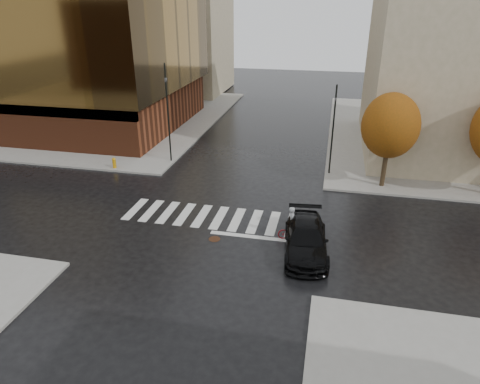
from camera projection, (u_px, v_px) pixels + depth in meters
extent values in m
plane|color=black|center=(217.00, 222.00, 25.53)|extent=(120.00, 120.00, 0.00)
cube|color=gray|center=(87.00, 115.00, 48.28)|extent=(30.00, 30.00, 0.15)
cube|color=silver|center=(219.00, 218.00, 25.98)|extent=(12.00, 3.00, 0.01)
cube|color=#622D17|center=(60.00, 102.00, 44.95)|extent=(26.00, 18.00, 4.00)
cube|color=olive|center=(45.00, 21.00, 41.64)|extent=(27.00, 19.00, 12.00)
cube|color=tan|center=(480.00, 40.00, 33.52)|extent=(16.00, 16.00, 18.00)
cube|color=tan|center=(173.00, 14.00, 57.35)|extent=(14.00, 12.00, 20.00)
cylinder|color=#2E2314|center=(384.00, 167.00, 29.51)|extent=(0.32, 0.32, 2.80)
ellipsoid|color=#8D440D|center=(391.00, 126.00, 28.30)|extent=(3.80, 3.80, 4.37)
imported|color=black|center=(306.00, 239.00, 22.18)|extent=(2.75, 5.59, 1.56)
imported|color=maroon|center=(293.00, 231.00, 23.55)|extent=(1.79, 0.96, 0.89)
imported|color=gray|center=(292.00, 222.00, 23.33)|extent=(0.57, 0.74, 1.81)
cylinder|color=black|center=(168.00, 114.00, 33.12)|extent=(0.12, 0.12, 7.64)
imported|color=black|center=(165.00, 78.00, 31.97)|extent=(0.24, 0.22, 0.96)
cylinder|color=black|center=(333.00, 131.00, 30.87)|extent=(0.12, 0.12, 6.58)
imported|color=black|center=(336.00, 98.00, 29.89)|extent=(0.15, 0.18, 0.82)
cylinder|color=#C8870B|center=(114.00, 164.00, 33.07)|extent=(0.27, 0.27, 0.68)
sphere|color=#C8870B|center=(114.00, 159.00, 32.93)|extent=(0.29, 0.29, 0.29)
cylinder|color=#482A19|center=(214.00, 239.00, 23.68)|extent=(0.66, 0.66, 0.01)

